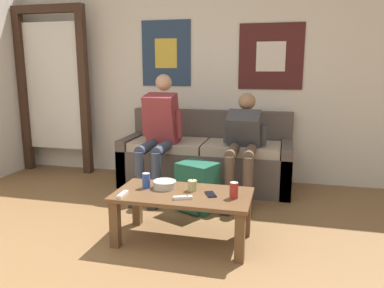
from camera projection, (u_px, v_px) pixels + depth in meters
name	position (u px, v px, depth m)	size (l,w,h in m)	color
wall_back	(195.00, 76.00, 4.63)	(10.00, 0.07, 2.55)	silver
door_frame	(53.00, 82.00, 4.88)	(1.00, 0.10, 2.15)	#382319
couch	(206.00, 160.00, 4.42)	(1.96, 0.74, 0.87)	#564C47
coffee_table	(183.00, 202.00, 2.97)	(1.08, 0.56, 0.41)	brown
person_seated_adult	(159.00, 130.00, 4.08)	(0.47, 0.84, 1.31)	#384256
person_seated_teen	(243.00, 141.00, 3.90)	(0.47, 0.92, 1.11)	brown
backpack	(197.00, 188.00, 3.64)	(0.43, 0.41, 0.47)	#1E5642
ceramic_bowl	(165.00, 184.00, 3.06)	(0.19, 0.19, 0.06)	#B7B2A8
pillar_candle	(192.00, 186.00, 3.00)	(0.07, 0.07, 0.10)	tan
drink_can_blue	(146.00, 181.00, 3.07)	(0.07, 0.07, 0.12)	#28479E
drink_can_red	(234.00, 190.00, 2.82)	(0.07, 0.07, 0.12)	maroon
game_controller_near_left	(183.00, 198.00, 2.81)	(0.15, 0.09, 0.03)	white
game_controller_near_right	(123.00, 194.00, 2.88)	(0.03, 0.14, 0.03)	white
cell_phone	(211.00, 194.00, 2.90)	(0.12, 0.15, 0.01)	black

